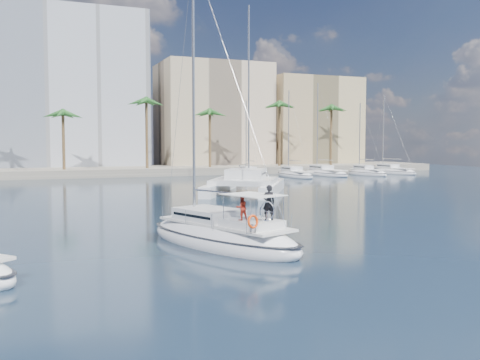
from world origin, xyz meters
name	(u,v)px	position (x,y,z in m)	size (l,w,h in m)	color
ground	(246,237)	(0.00, 0.00, 0.00)	(160.00, 160.00, 0.00)	black
quay	(102,171)	(0.00, 61.00, 0.60)	(120.00, 14.00, 1.20)	gray
building_modern	(20,91)	(-12.00, 73.00, 14.00)	(42.00, 16.00, 28.00)	white
building_beige	(213,118)	(22.00, 70.00, 10.00)	(20.00, 14.00, 20.00)	#CAAF91
building_tan_right	(310,124)	(42.00, 68.00, 9.00)	(18.00, 12.00, 18.00)	tan
palm_centre	(104,109)	(0.00, 57.00, 10.28)	(3.60, 3.60, 12.30)	brown
palm_right	(301,114)	(34.00, 57.00, 10.28)	(3.60, 3.60, 12.30)	brown
main_sloop	(221,236)	(-2.07, -1.69, 0.50)	(6.94, 11.13, 15.77)	white
catamaran	(245,182)	(9.79, 23.96, 1.18)	(12.88, 15.17, 19.65)	white
seagull	(211,211)	(0.18, 6.65, 0.63)	(0.93, 0.40, 0.17)	silver
moored_yacht_a	(250,177)	(20.00, 47.00, 0.00)	(2.72, 9.35, 11.90)	white
moored_yacht_b	(295,177)	(26.50, 45.00, 0.00)	(3.14, 10.78, 13.72)	white
moored_yacht_c	(325,175)	(33.00, 47.00, 0.00)	(3.55, 12.21, 15.54)	white
moored_yacht_d	(367,175)	(39.50, 45.00, 0.00)	(2.72, 9.35, 11.90)	white
moored_yacht_e	(392,174)	(46.00, 47.00, 0.00)	(3.14, 10.78, 13.72)	white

